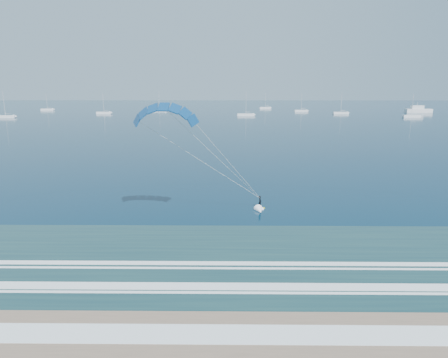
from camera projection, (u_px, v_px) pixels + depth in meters
name	position (u px, v px, depth m)	size (l,w,h in m)	color
ground	(153.00, 330.00, 24.46)	(900.00, 900.00, 0.00)	#06283C
kitesurfer_rig	(216.00, 157.00, 43.88)	(15.63, 9.43, 14.12)	#95B915
motor_yacht	(418.00, 110.00, 235.70)	(15.10, 4.03, 6.23)	white
sailboat_0	(6.00, 116.00, 195.77)	(9.66, 2.40, 13.00)	white
sailboat_1	(104.00, 113.00, 224.40)	(8.17, 2.40, 11.30)	white
sailboat_2	(159.00, 110.00, 255.07)	(9.15, 2.40, 12.28)	white
sailboat_3	(246.00, 115.00, 208.85)	(8.89, 2.40, 12.31)	white
sailboat_4	(265.00, 108.00, 279.09)	(7.86, 2.40, 10.80)	white
sailboat_5	(341.00, 113.00, 223.49)	(8.49, 2.40, 11.62)	white
sailboat_6	(411.00, 116.00, 197.47)	(8.39, 2.40, 11.41)	white
sailboat_7	(48.00, 109.00, 257.47)	(8.13, 2.40, 10.59)	white
sailboat_8	(301.00, 111.00, 243.72)	(8.10, 2.40, 11.41)	white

